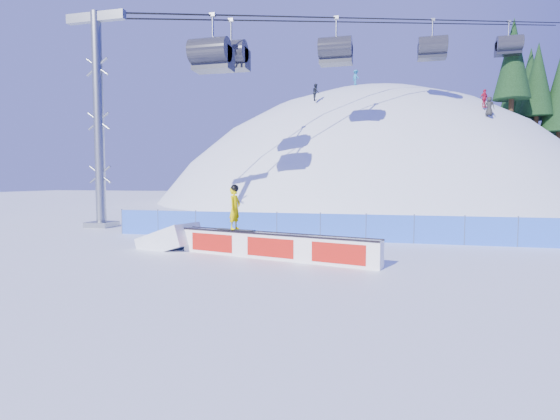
# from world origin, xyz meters

# --- Properties ---
(ground) EXTENTS (160.00, 160.00, 0.00)m
(ground) POSITION_xyz_m (0.00, 0.00, 0.00)
(ground) COLOR white
(ground) RESTS_ON ground
(snow_hill) EXTENTS (64.00, 64.00, 64.00)m
(snow_hill) POSITION_xyz_m (0.00, 42.00, -18.00)
(snow_hill) COLOR white
(snow_hill) RESTS_ON ground
(safety_fence) EXTENTS (22.05, 0.05, 1.30)m
(safety_fence) POSITION_xyz_m (0.00, 4.50, 0.60)
(safety_fence) COLOR blue
(safety_fence) RESTS_ON ground
(chairlift) EXTENTS (40.80, 41.70, 22.00)m
(chairlift) POSITION_xyz_m (4.74, 27.49, 16.89)
(chairlift) COLOR gray
(chairlift) RESTS_ON ground
(rail_box) EXTENTS (7.40, 2.43, 0.90)m
(rail_box) POSITION_xyz_m (-1.88, -0.40, 0.44)
(rail_box) COLOR white
(rail_box) RESTS_ON ground
(snow_ramp) EXTENTS (2.63, 2.01, 1.46)m
(snow_ramp) POSITION_xyz_m (-6.42, 0.80, 0.00)
(snow_ramp) COLOR white
(snow_ramp) RESTS_ON ground
(snowboarder) EXTENTS (1.59, 0.67, 1.64)m
(snowboarder) POSITION_xyz_m (-3.41, -0.00, 1.71)
(snowboarder) COLOR black
(snowboarder) RESTS_ON rail_box
(distant_skiers) EXTENTS (16.27, 9.56, 6.69)m
(distant_skiers) POSITION_xyz_m (2.39, 30.38, 11.47)
(distant_skiers) COLOR black
(distant_skiers) RESTS_ON ground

